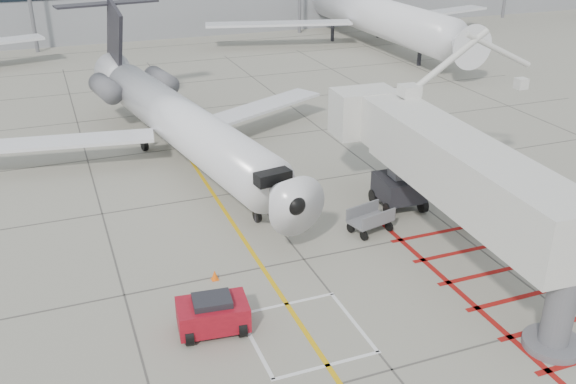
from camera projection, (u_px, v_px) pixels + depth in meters
name	position (u px, v px, depth m)	size (l,w,h in m)	color
ground_plane	(342.00, 307.00, 25.58)	(260.00, 260.00, 0.00)	gray
regional_jet	(195.00, 107.00, 36.36)	(24.64, 31.06, 8.14)	white
jet_bridge	(467.00, 186.00, 27.25)	(8.78, 18.54, 7.42)	silver
pushback_tug	(213.00, 313.00, 23.92)	(2.62, 1.64, 1.53)	maroon
baggage_cart	(370.00, 220.00, 31.13)	(2.06, 1.30, 1.30)	slate
ground_power_unit	(489.00, 210.00, 31.54)	(2.21, 1.29, 1.75)	silver
cone_nose	(215.00, 275.00, 27.36)	(0.32, 0.32, 0.44)	#FF610D
cone_side	(285.00, 221.00, 31.87)	(0.37, 0.37, 0.52)	#FA460D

